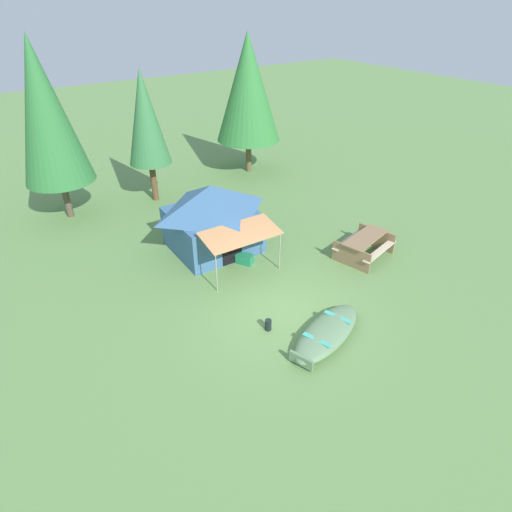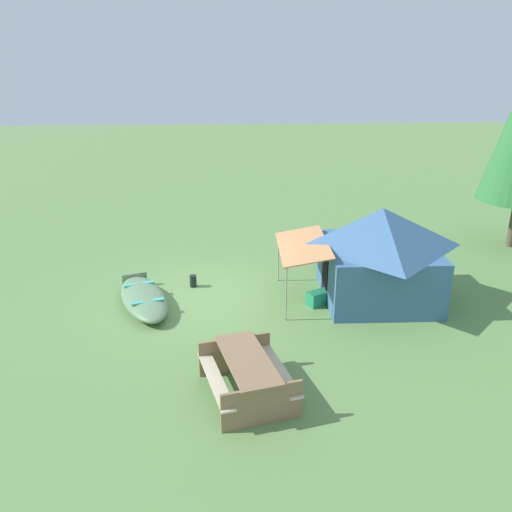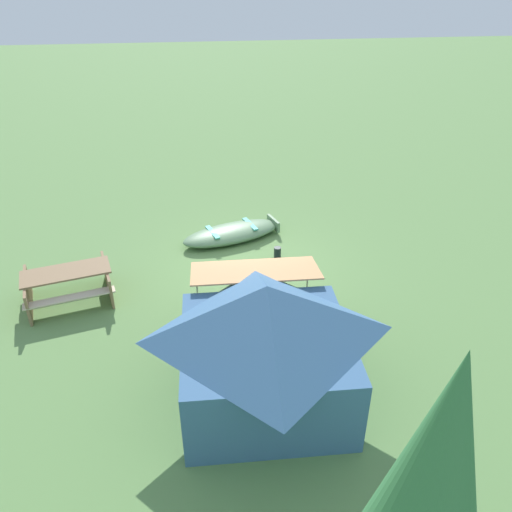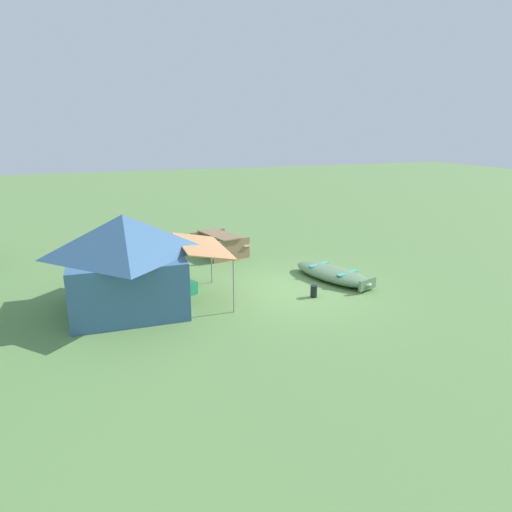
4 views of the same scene
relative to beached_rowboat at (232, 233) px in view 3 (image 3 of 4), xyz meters
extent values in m
plane|color=#618A4B|center=(-0.33, 1.68, -0.21)|extent=(80.00, 80.00, 0.00)
ellipsoid|color=#5F825B|center=(0.01, 0.00, -0.01)|extent=(3.08, 1.93, 0.41)
ellipsoid|color=#212D20|center=(0.01, 0.00, 0.02)|extent=(2.82, 1.74, 0.15)
cube|color=teal|center=(0.56, 0.19, 0.16)|extent=(0.39, 0.81, 0.04)
cube|color=teal|center=(-0.54, -0.18, 0.16)|extent=(0.39, 0.81, 0.04)
cube|color=#5F825B|center=(-1.25, -0.42, 0.01)|extent=(0.29, 0.67, 0.31)
cube|color=#3C6591|center=(-0.08, 6.10, 0.51)|extent=(2.97, 2.84, 1.46)
pyramid|color=#3C6591|center=(-0.08, 6.10, 1.75)|extent=(3.21, 3.07, 1.01)
cube|color=black|center=(-0.12, 4.72, 0.40)|extent=(0.76, 0.05, 1.17)
cube|color=tan|center=(-0.14, 4.11, 1.29)|extent=(2.64, 1.30, 0.25)
cylinder|color=gray|center=(1.06, 3.55, 0.48)|extent=(0.04, 0.04, 1.38)
cylinder|color=gray|center=(-1.37, 3.62, 0.48)|extent=(0.04, 0.04, 1.38)
cube|color=#8B6C4B|center=(4.03, 2.47, 0.56)|extent=(2.10, 1.23, 0.04)
cube|color=beige|center=(3.89, 3.06, 0.24)|extent=(1.98, 0.72, 0.04)
cube|color=beige|center=(4.18, 1.88, 0.24)|extent=(1.98, 0.72, 0.04)
cube|color=#8B6C4B|center=(4.89, 2.69, 0.16)|extent=(0.41, 1.45, 0.75)
cube|color=#8B6C4B|center=(3.17, 2.26, 0.16)|extent=(0.41, 1.45, 0.75)
cube|color=#208257|center=(0.25, 4.50, -0.03)|extent=(0.56, 0.66, 0.36)
cylinder|color=black|center=(-1.10, 1.22, -0.05)|extent=(0.22, 0.22, 0.34)
camera|label=1|loc=(-6.64, -6.22, 8.01)|focal=30.17mm
camera|label=2|loc=(12.37, 2.09, 5.73)|focal=36.75mm
camera|label=3|loc=(0.96, 12.86, 6.86)|focal=36.01mm
camera|label=4|loc=(-11.83, 6.88, 4.35)|focal=32.33mm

